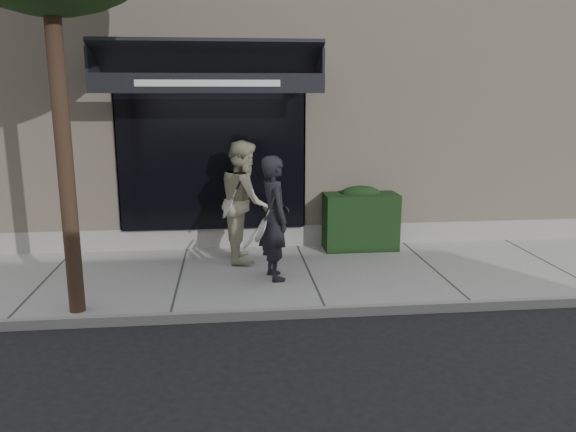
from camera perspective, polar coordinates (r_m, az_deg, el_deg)
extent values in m
plane|color=black|center=(8.92, 2.12, -6.35)|extent=(80.00, 80.00, 0.00)
cube|color=gray|center=(8.90, 2.12, -5.98)|extent=(20.00, 3.00, 0.12)
cube|color=gray|center=(7.46, 3.83, -9.66)|extent=(20.00, 0.10, 0.14)
cube|color=beige|center=(13.41, -0.88, 11.95)|extent=(14.00, 7.00, 5.50)
cube|color=gray|center=(10.46, 0.81, -2.06)|extent=(14.02, 0.42, 0.50)
cube|color=black|center=(9.97, -7.70, 6.17)|extent=(3.20, 0.30, 2.60)
cube|color=gray|center=(10.28, -16.67, 5.95)|extent=(0.08, 0.40, 2.60)
cube|color=gray|center=(10.20, 1.40, 6.42)|extent=(0.08, 0.40, 2.60)
cube|color=gray|center=(10.06, -7.91, 13.87)|extent=(3.36, 0.40, 0.12)
cube|color=black|center=(9.37, -8.09, 15.56)|extent=(3.60, 1.03, 0.55)
cube|color=black|center=(8.86, -8.11, 13.22)|extent=(3.60, 0.05, 0.30)
cube|color=white|center=(8.83, -8.12, 13.22)|extent=(2.20, 0.01, 0.10)
cube|color=black|center=(9.59, -19.12, 14.47)|extent=(0.04, 1.00, 0.45)
cube|color=black|center=(9.48, 3.13, 15.14)|extent=(0.04, 1.00, 0.45)
cube|color=black|center=(10.13, 7.31, -0.49)|extent=(1.30, 0.70, 1.00)
ellipsoid|color=black|center=(10.03, 7.39, 2.30)|extent=(0.71, 0.38, 0.27)
cylinder|color=black|center=(7.34, -21.94, 7.85)|extent=(0.20, 0.20, 4.80)
imported|color=black|center=(8.32, -1.38, -0.21)|extent=(0.58, 0.76, 1.86)
torus|color=silver|center=(8.11, -2.76, -1.43)|extent=(0.19, 0.32, 0.29)
cylinder|color=silver|center=(8.11, -2.76, -1.43)|extent=(0.15, 0.28, 0.25)
cylinder|color=silver|center=(8.11, -2.76, -1.43)|extent=(0.17, 0.05, 0.09)
cylinder|color=black|center=(8.11, -2.76, -1.43)|extent=(0.20, 0.06, 0.11)
torus|color=silver|center=(7.96, -3.76, -2.29)|extent=(0.23, 0.32, 0.26)
cylinder|color=silver|center=(7.96, -3.76, -2.29)|extent=(0.19, 0.28, 0.22)
cylinder|color=silver|center=(7.96, -3.76, -2.29)|extent=(0.16, 0.03, 0.12)
cylinder|color=black|center=(7.96, -3.76, -2.29)|extent=(0.18, 0.05, 0.14)
imported|color=#ADAE8B|center=(9.29, -4.45, 1.54)|extent=(0.79, 1.00, 2.00)
torus|color=silver|center=(8.98, -6.11, 0.85)|extent=(0.20, 0.32, 0.28)
cylinder|color=silver|center=(8.98, -6.11, 0.85)|extent=(0.16, 0.28, 0.24)
cylinder|color=silver|center=(8.98, -6.11, 0.85)|extent=(0.17, 0.04, 0.10)
cylinder|color=black|center=(8.98, -6.11, 0.85)|extent=(0.20, 0.06, 0.12)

